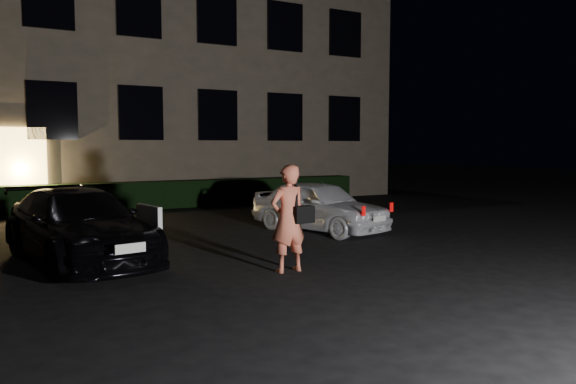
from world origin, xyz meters
TOP-DOWN VIEW (x-y plane):
  - ground at (0.00, 0.00)m, footprint 80.00×80.00m
  - building at (-0.00, 14.99)m, footprint 20.00×8.11m
  - hedge at (0.00, 10.50)m, footprint 15.00×0.70m
  - sedan at (-3.13, 3.10)m, footprint 2.37×4.44m
  - hatch at (2.25, 3.96)m, footprint 2.30×3.72m
  - man at (-0.41, 0.64)m, footprint 0.71×0.44m

SIDE VIEW (x-z plane):
  - ground at x=0.00m, z-range 0.00..0.00m
  - hedge at x=0.00m, z-range 0.00..0.85m
  - hatch at x=2.25m, z-range 0.00..1.18m
  - sedan at x=-3.13m, z-range 0.00..1.22m
  - man at x=-0.41m, z-range 0.00..1.68m
  - building at x=0.00m, z-range 0.00..12.00m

